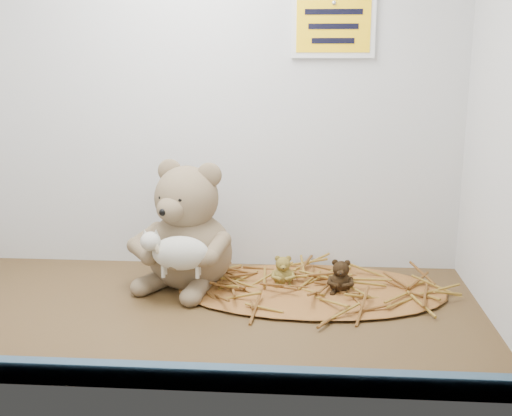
# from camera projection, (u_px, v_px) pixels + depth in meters

# --- Properties ---
(alcove_shell) EXTENTS (1.20, 0.60, 0.90)m
(alcove_shell) POSITION_uv_depth(u_px,v_px,m) (180.00, 76.00, 1.24)
(alcove_shell) COLOR #463218
(alcove_shell) RESTS_ON ground
(front_rail) EXTENTS (1.19, 0.02, 0.04)m
(front_rail) POSITION_uv_depth(u_px,v_px,m) (141.00, 374.00, 0.98)
(front_rail) COLOR #3A5A6E
(front_rail) RESTS_ON shelf_floor
(straw_bed) EXTENTS (0.57, 0.33, 0.01)m
(straw_bed) POSITION_uv_depth(u_px,v_px,m) (311.00, 289.00, 1.36)
(straw_bed) COLOR brown
(straw_bed) RESTS_ON shelf_floor
(main_teddy) EXTENTS (0.30, 0.30, 0.28)m
(main_teddy) POSITION_uv_depth(u_px,v_px,m) (189.00, 225.00, 1.37)
(main_teddy) COLOR olive
(main_teddy) RESTS_ON shelf_floor
(toy_lamb) EXTENTS (0.15, 0.09, 0.10)m
(toy_lamb) POSITION_uv_depth(u_px,v_px,m) (181.00, 253.00, 1.28)
(toy_lamb) COLOR beige
(toy_lamb) RESTS_ON main_teddy
(mini_teddy_tan) EXTENTS (0.06, 0.06, 0.07)m
(mini_teddy_tan) POSITION_uv_depth(u_px,v_px,m) (283.00, 269.00, 1.37)
(mini_teddy_tan) COLOR olive
(mini_teddy_tan) RESTS_ON straw_bed
(mini_teddy_brown) EXTENTS (0.06, 0.06, 0.07)m
(mini_teddy_brown) POSITION_uv_depth(u_px,v_px,m) (341.00, 275.00, 1.33)
(mini_teddy_brown) COLOR black
(mini_teddy_brown) RESTS_ON straw_bed
(wall_sign) EXTENTS (0.16, 0.01, 0.11)m
(wall_sign) POSITION_uv_depth(u_px,v_px,m) (333.00, 26.00, 1.39)
(wall_sign) COLOR yellow
(wall_sign) RESTS_ON back_wall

